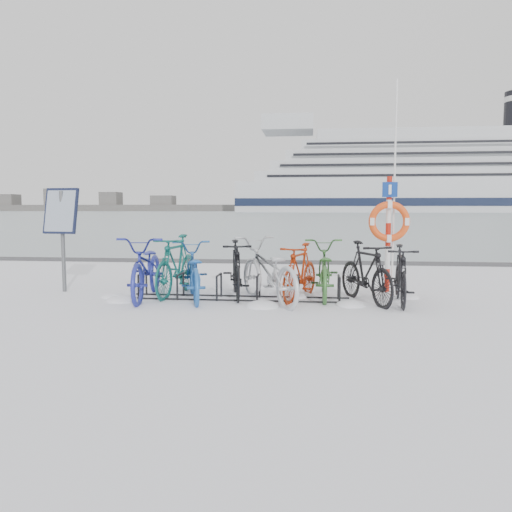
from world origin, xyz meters
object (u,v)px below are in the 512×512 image
(lifebuoy_station, at_px, (389,222))
(bike_rack, at_px, (239,289))
(info_board, at_px, (61,217))
(cruise_ferry, at_px, (412,181))

(lifebuoy_station, bearing_deg, bike_rack, -158.80)
(bike_rack, relative_size, info_board, 1.96)
(bike_rack, bearing_deg, lifebuoy_station, 21.20)
(info_board, relative_size, lifebuoy_station, 0.50)
(bike_rack, relative_size, cruise_ferry, 0.03)
(info_board, distance_m, cruise_ferry, 195.22)
(info_board, xyz_separation_m, cruise_ferry, (43.13, 190.09, 10.70))
(lifebuoy_station, bearing_deg, info_board, -174.10)
(info_board, xyz_separation_m, lifebuoy_station, (6.37, 0.66, -0.09))
(cruise_ferry, bearing_deg, lifebuoy_station, -100.98)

